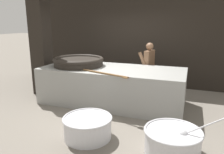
{
  "coord_description": "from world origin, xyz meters",
  "views": [
    {
      "loc": [
        1.87,
        -5.11,
        2.07
      ],
      "look_at": [
        0.0,
        0.0,
        0.69
      ],
      "focal_mm": 35.0,
      "sensor_mm": 36.0,
      "label": 1
    }
  ],
  "objects_px": {
    "cook": "(149,67)",
    "prep_bowl_meat": "(88,126)",
    "prep_bowl_vegetables": "(173,140)",
    "giant_wok_near": "(78,61)"
  },
  "relations": [
    {
      "from": "cook",
      "to": "prep_bowl_meat",
      "type": "relative_size",
      "value": 1.66
    },
    {
      "from": "prep_bowl_vegetables",
      "to": "prep_bowl_meat",
      "type": "xyz_separation_m",
      "value": [
        -1.5,
        -0.01,
        -0.01
      ]
    },
    {
      "from": "prep_bowl_meat",
      "to": "giant_wok_near",
      "type": "bearing_deg",
      "value": 122.19
    },
    {
      "from": "cook",
      "to": "prep_bowl_vegetables",
      "type": "relative_size",
      "value": 1.26
    },
    {
      "from": "cook",
      "to": "prep_bowl_vegetables",
      "type": "height_order",
      "value": "cook"
    },
    {
      "from": "giant_wok_near",
      "to": "cook",
      "type": "distance_m",
      "value": 2.0
    },
    {
      "from": "giant_wok_near",
      "to": "prep_bowl_meat",
      "type": "bearing_deg",
      "value": -57.81
    },
    {
      "from": "cook",
      "to": "prep_bowl_vegetables",
      "type": "xyz_separation_m",
      "value": [
        0.95,
        -2.85,
        -0.59
      ]
    },
    {
      "from": "giant_wok_near",
      "to": "cook",
      "type": "relative_size",
      "value": 0.89
    },
    {
      "from": "cook",
      "to": "prep_bowl_meat",
      "type": "distance_m",
      "value": 2.98
    }
  ]
}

